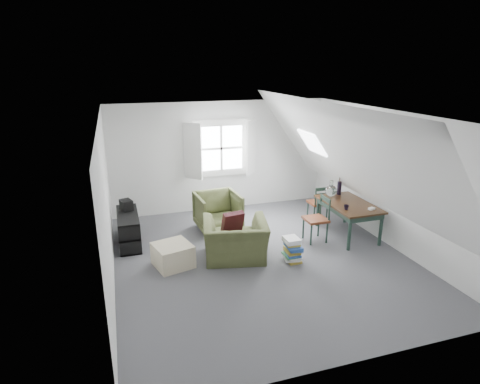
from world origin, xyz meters
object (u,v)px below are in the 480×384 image
object	(u,v)px
magazine_stack	(292,250)
ottoman	(173,255)
armchair_near	(235,258)
media_shelf	(129,231)
dining_chair_far	(318,202)
dining_table	(349,207)
dining_chair_near	(317,218)
armchair_far	(218,229)

from	to	relation	value
magazine_stack	ottoman	bearing A→B (deg)	167.22
armchair_near	media_shelf	xyz separation A→B (m)	(-1.74, 1.19, 0.27)
ottoman	dining_chair_far	bearing A→B (deg)	18.51
dining_table	ottoman	bearing A→B (deg)	-177.60
dining_table	media_shelf	world-z (taller)	dining_table
ottoman	dining_chair_near	size ratio (longest dim) A/B	0.67
armchair_near	dining_table	size ratio (longest dim) A/B	0.80
ottoman	dining_chair_far	xyz separation A→B (m)	(3.33, 1.11, 0.22)
armchair_near	dining_chair_near	distance (m)	1.81
dining_chair_near	magazine_stack	size ratio (longest dim) A/B	2.05
armchair_far	dining_table	distance (m)	2.67
magazine_stack	armchair_near	bearing A→B (deg)	157.36
dining_table	dining_chair_far	bearing A→B (deg)	100.02
armchair_near	ottoman	distance (m)	1.10
dining_table	dining_chair_near	world-z (taller)	dining_chair_near
armchair_far	ottoman	distance (m)	1.71
dining_chair_near	media_shelf	distance (m)	3.60
dining_chair_near	magazine_stack	xyz separation A→B (m)	(-0.81, -0.65, -0.24)
magazine_stack	dining_chair_near	bearing A→B (deg)	38.59
armchair_near	media_shelf	distance (m)	2.13
ottoman	media_shelf	xyz separation A→B (m)	(-0.66, 1.12, 0.07)
armchair_near	magazine_stack	xyz separation A→B (m)	(0.92, -0.38, 0.22)
dining_chair_far	magazine_stack	xyz separation A→B (m)	(-1.33, -1.57, -0.20)
armchair_near	magazine_stack	distance (m)	1.02
ottoman	media_shelf	world-z (taller)	media_shelf
dining_chair_far	ottoman	bearing A→B (deg)	19.37
media_shelf	magazine_stack	bearing A→B (deg)	-30.95
ottoman	magazine_stack	distance (m)	2.05
dining_table	armchair_far	bearing A→B (deg)	154.96
armchair_near	dining_chair_far	distance (m)	2.57
dining_table	dining_chair_near	distance (m)	0.71
armchair_near	dining_chair_near	size ratio (longest dim) A/B	1.24
armchair_near	ottoman	xyz separation A→B (m)	(-1.08, 0.07, 0.19)
armchair_near	dining_chair_far	xyz separation A→B (m)	(2.25, 1.18, 0.42)
armchair_far	ottoman	size ratio (longest dim) A/B	1.49
ottoman	dining_table	size ratio (longest dim) A/B	0.43
armchair_near	ottoman	bearing A→B (deg)	8.51
dining_chair_far	dining_chair_near	size ratio (longest dim) A/B	0.91
armchair_far	dining_table	xyz separation A→B (m)	(2.38, -1.04, 0.59)
dining_chair_far	media_shelf	bearing A→B (deg)	0.74
media_shelf	magazine_stack	distance (m)	3.09
dining_table	dining_chair_far	world-z (taller)	dining_chair_far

